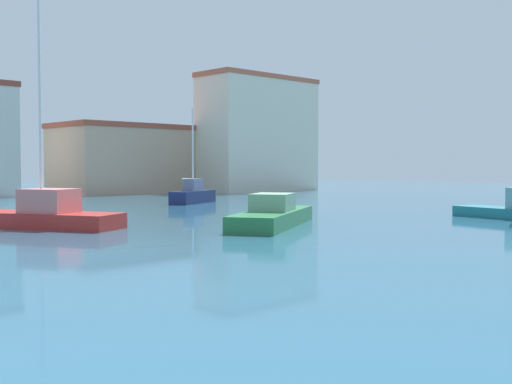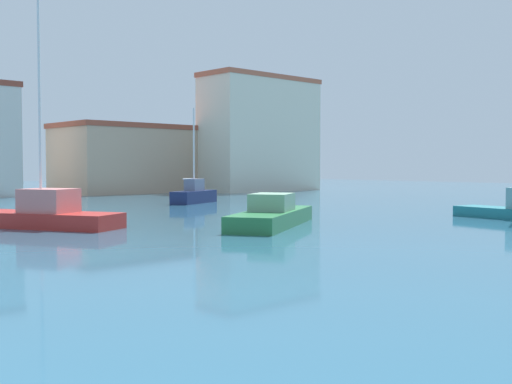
{
  "view_description": "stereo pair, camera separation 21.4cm",
  "coord_description": "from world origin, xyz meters",
  "views": [
    {
      "loc": [
        0.22,
        -5.72,
        2.83
      ],
      "look_at": [
        23.79,
        18.81,
        1.35
      ],
      "focal_mm": 44.28,
      "sensor_mm": 36.0,
      "label": 1
    },
    {
      "loc": [
        0.37,
        -5.87,
        2.83
      ],
      "look_at": [
        23.79,
        18.81,
        1.35
      ],
      "focal_mm": 44.28,
      "sensor_mm": 36.0,
      "label": 2
    }
  ],
  "objects": [
    {
      "name": "water",
      "position": [
        15.0,
        20.0,
        0.0
      ],
      "size": [
        160.0,
        160.0,
        0.0
      ],
      "primitive_type": "plane",
      "color": "#285670",
      "rests_on": "ground"
    },
    {
      "name": "sailboat_navy_behind_lamppost",
      "position": [
        28.93,
        30.85,
        0.65
      ],
      "size": [
        4.87,
        3.2,
        6.96
      ],
      "color": "#19234C",
      "rests_on": "water"
    },
    {
      "name": "waterfront_apartments",
      "position": [
        47.6,
        43.22,
        6.16
      ],
      "size": [
        13.69,
        5.52,
        12.3
      ],
      "color": "beige",
      "rests_on": "ground"
    },
    {
      "name": "sailboat_red_outer_mooring",
      "position": [
        12.88,
        21.23,
        0.64
      ],
      "size": [
        5.36,
        7.67,
        11.88
      ],
      "color": "#B22823",
      "rests_on": "water"
    },
    {
      "name": "yacht_club",
      "position": [
        35.08,
        49.71,
        3.44
      ],
      "size": [
        13.84,
        8.45,
        6.87
      ],
      "color": "tan",
      "rests_on": "ground"
    },
    {
      "name": "motorboat_green_far_left",
      "position": [
        20.81,
        14.6,
        0.5
      ],
      "size": [
        8.01,
        5.87,
        1.51
      ],
      "color": "#28703D",
      "rests_on": "water"
    }
  ]
}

